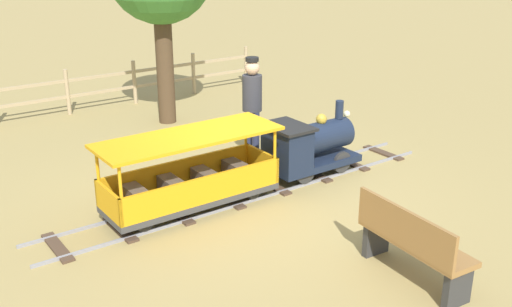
# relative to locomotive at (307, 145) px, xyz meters

# --- Properties ---
(ground_plane) EXTENTS (60.00, 60.00, 0.00)m
(ground_plane) POSITION_rel_locomotive_xyz_m (0.00, -1.07, -0.48)
(ground_plane) COLOR #A38C51
(track) EXTENTS (0.77, 6.05, 0.04)m
(track) POSITION_rel_locomotive_xyz_m (0.00, -1.03, -0.47)
(track) COLOR gray
(track) RESTS_ON ground_plane
(locomotive) EXTENTS (0.73, 1.45, 1.01)m
(locomotive) POSITION_rel_locomotive_xyz_m (0.00, 0.00, 0.00)
(locomotive) COLOR #192338
(locomotive) RESTS_ON ground_plane
(passenger_car) EXTENTS (0.83, 2.35, 0.97)m
(passenger_car) POSITION_rel_locomotive_xyz_m (0.00, -1.93, -0.06)
(passenger_car) COLOR #3F3F3F
(passenger_car) RESTS_ON ground_plane
(conductor_person) EXTENTS (0.30, 0.30, 1.62)m
(conductor_person) POSITION_rel_locomotive_xyz_m (-1.03, -0.24, 0.47)
(conductor_person) COLOR #282D47
(conductor_person) RESTS_ON ground_plane
(park_bench) EXTENTS (1.33, 0.51, 0.82)m
(park_bench) POSITION_rel_locomotive_xyz_m (2.73, -0.94, -0.07)
(park_bench) COLOR olive
(park_bench) RESTS_ON ground_plane
(fence_section) EXTENTS (0.08, 7.13, 0.90)m
(fence_section) POSITION_rel_locomotive_xyz_m (-5.16, -1.03, 0.00)
(fence_section) COLOR tan
(fence_section) RESTS_ON ground_plane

